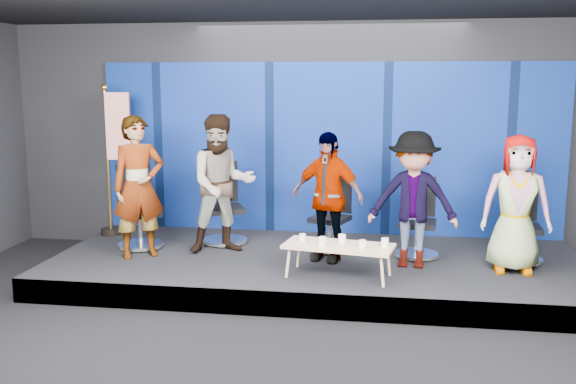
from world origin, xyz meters
name	(u,v)px	position (x,y,z in m)	size (l,w,h in m)	color
ground	(290,357)	(0.00, 0.00, 0.00)	(10.00, 10.00, 0.00)	black
room_walls	(290,104)	(0.00, 0.00, 2.43)	(10.02, 8.02, 3.51)	black
riser	(317,268)	(0.00, 2.50, 0.15)	(7.00, 3.00, 0.30)	black
backdrop	(328,149)	(0.00, 3.95, 1.60)	(7.00, 0.08, 2.60)	navy
chair_a	(139,220)	(-2.55, 2.65, 0.68)	(0.91, 0.91, 1.16)	silver
panelist_a	(139,187)	(-2.34, 2.19, 1.24)	(0.69, 0.45, 1.89)	black
chair_b	(224,217)	(-1.42, 3.07, 0.68)	(0.86, 0.86, 1.16)	silver
panelist_b	(222,184)	(-1.31, 2.58, 1.24)	(0.92, 0.71, 1.89)	black
chair_c	(331,226)	(0.15, 2.89, 0.64)	(0.75, 0.75, 1.04)	silver
panelist_c	(327,197)	(0.14, 2.39, 1.14)	(0.99, 0.41, 1.69)	black
chair_d	(417,231)	(1.32, 2.75, 0.65)	(0.66, 0.66, 1.06)	silver
panelist_d	(413,200)	(1.23, 2.25, 1.16)	(1.11, 0.64, 1.72)	black
chair_e	(520,235)	(2.63, 2.70, 0.64)	(0.62, 0.62, 1.05)	silver
panelist_e	(516,204)	(2.46, 2.22, 1.15)	(0.83, 0.54, 1.70)	black
coffee_table	(339,247)	(0.34, 1.67, 0.67)	(1.37, 0.76, 0.40)	tan
mug_a	(302,237)	(-0.11, 1.77, 0.74)	(0.08, 0.08, 0.09)	white
mug_b	(322,241)	(0.16, 1.58, 0.75)	(0.09, 0.09, 0.11)	white
mug_c	(342,239)	(0.38, 1.74, 0.75)	(0.09, 0.09, 0.11)	white
mug_d	(362,244)	(0.63, 1.54, 0.75)	(0.08, 0.08, 0.10)	white
mug_e	(385,242)	(0.89, 1.65, 0.75)	(0.09, 0.09, 0.10)	white
flag_stand	(115,156)	(-3.14, 3.28, 1.51)	(0.52, 0.30, 2.28)	black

